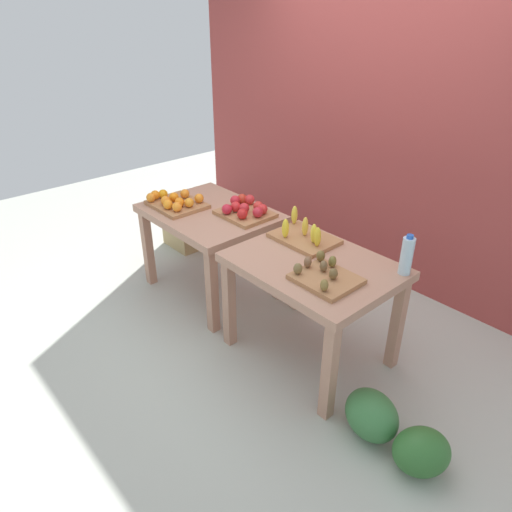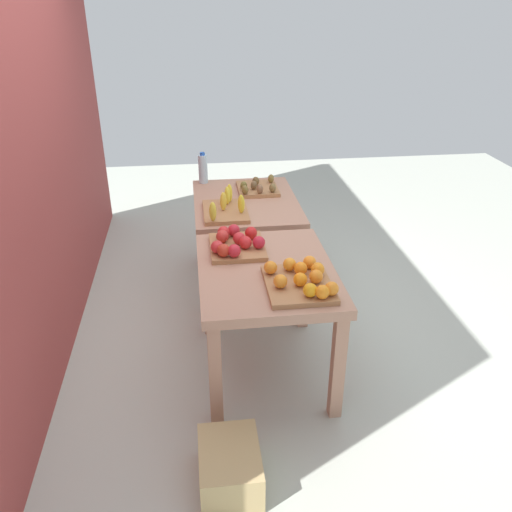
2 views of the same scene
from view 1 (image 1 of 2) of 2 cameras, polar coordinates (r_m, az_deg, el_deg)
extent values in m
plane|color=#AFB5A8|center=(3.74, -0.01, -7.54)|extent=(8.00, 8.00, 0.00)
cube|color=#953A37|center=(4.10, 15.00, 17.84)|extent=(4.40, 0.12, 3.00)
cube|color=tan|center=(3.76, -5.70, 5.16)|extent=(1.04, 0.80, 0.06)
cube|color=tan|center=(4.12, -13.08, 0.95)|extent=(0.07, 0.07, 0.69)
cube|color=tan|center=(3.43, -5.39, -4.39)|extent=(0.07, 0.07, 0.69)
cube|color=tan|center=(4.44, -5.48, 3.69)|extent=(0.07, 0.07, 0.69)
cube|color=tan|center=(3.81, 2.82, -0.69)|extent=(0.07, 0.07, 0.69)
cube|color=tan|center=(3.02, 7.06, -1.23)|extent=(1.04, 0.80, 0.06)
cube|color=tan|center=(3.30, -3.30, -5.82)|extent=(0.07, 0.07, 0.69)
cube|color=tan|center=(2.79, 8.96, -13.82)|extent=(0.07, 0.07, 0.69)
cube|color=tan|center=(3.69, 4.98, -1.83)|extent=(0.07, 0.07, 0.69)
cube|color=tan|center=(3.24, 16.87, -7.97)|extent=(0.07, 0.07, 0.69)
cube|color=#A87348|center=(3.86, -9.62, 6.23)|extent=(0.44, 0.36, 0.03)
sphere|color=orange|center=(3.95, -11.29, 7.45)|extent=(0.10, 0.10, 0.08)
sphere|color=orange|center=(3.93, -8.70, 7.55)|extent=(0.11, 0.11, 0.08)
sphere|color=orange|center=(3.73, -10.72, 6.21)|extent=(0.09, 0.09, 0.08)
sphere|color=orange|center=(3.76, -9.35, 6.51)|extent=(0.09, 0.09, 0.08)
sphere|color=orange|center=(3.81, -11.01, 6.66)|extent=(0.10, 0.10, 0.08)
sphere|color=orange|center=(3.82, -6.98, 7.03)|extent=(0.11, 0.11, 0.08)
sphere|color=orange|center=(3.74, -8.19, 6.48)|extent=(0.10, 0.10, 0.08)
sphere|color=orange|center=(3.94, -12.22, 7.31)|extent=(0.10, 0.10, 0.08)
sphere|color=orange|center=(3.90, -12.73, 6.99)|extent=(0.11, 0.11, 0.08)
sphere|color=orange|center=(3.67, -9.63, 5.94)|extent=(0.11, 0.11, 0.08)
sphere|color=orange|center=(3.87, -10.01, 7.11)|extent=(0.11, 0.11, 0.08)
cube|color=#A87348|center=(3.63, -1.34, 5.17)|extent=(0.40, 0.34, 0.03)
sphere|color=red|center=(3.77, -1.71, 7.00)|extent=(0.09, 0.09, 0.08)
sphere|color=red|center=(3.49, -1.68, 5.17)|extent=(0.11, 0.11, 0.08)
sphere|color=red|center=(3.52, 0.21, 5.37)|extent=(0.11, 0.11, 0.08)
sphere|color=red|center=(3.58, 0.79, 5.76)|extent=(0.11, 0.11, 0.08)
sphere|color=red|center=(3.63, 0.27, 6.10)|extent=(0.10, 0.10, 0.08)
sphere|color=red|center=(3.74, -2.58, 6.81)|extent=(0.11, 0.11, 0.08)
sphere|color=red|center=(3.58, -3.59, 5.73)|extent=(0.11, 0.11, 0.08)
sphere|color=red|center=(3.76, -0.79, 6.92)|extent=(0.10, 0.10, 0.08)
sphere|color=red|center=(3.62, -2.49, 6.04)|extent=(0.09, 0.09, 0.08)
sphere|color=red|center=(3.59, -1.46, 5.88)|extent=(0.11, 0.11, 0.08)
cube|color=#A87348|center=(3.26, 5.92, 2.14)|extent=(0.44, 0.32, 0.03)
ellipsoid|color=yellow|center=(3.14, 7.07, 2.75)|extent=(0.06, 0.06, 0.14)
ellipsoid|color=yellow|center=(3.10, 7.52, 2.33)|extent=(0.06, 0.05, 0.14)
ellipsoid|color=yellow|center=(3.20, 3.62, 3.40)|extent=(0.06, 0.06, 0.14)
ellipsoid|color=yellow|center=(3.41, 4.72, 5.02)|extent=(0.05, 0.05, 0.14)
ellipsoid|color=yellow|center=(3.24, 6.03, 3.62)|extent=(0.06, 0.06, 0.14)
cube|color=#A87348|center=(2.80, 8.57, -2.81)|extent=(0.36, 0.32, 0.03)
ellipsoid|color=brown|center=(2.76, 9.44, -2.17)|extent=(0.06, 0.06, 0.07)
ellipsoid|color=brown|center=(2.94, 7.94, 0.04)|extent=(0.07, 0.07, 0.07)
ellipsoid|color=brown|center=(2.78, 5.15, -1.55)|extent=(0.07, 0.07, 0.07)
ellipsoid|color=brown|center=(2.65, 8.35, -3.54)|extent=(0.07, 0.07, 0.07)
ellipsoid|color=brown|center=(2.86, 6.35, -0.73)|extent=(0.07, 0.07, 0.07)
ellipsoid|color=brown|center=(2.89, 9.36, -0.64)|extent=(0.06, 0.07, 0.07)
ellipsoid|color=brown|center=(2.83, 8.28, -1.22)|extent=(0.07, 0.07, 0.07)
cylinder|color=silver|center=(2.94, 17.95, 0.00)|extent=(0.08, 0.08, 0.24)
cylinder|color=blue|center=(2.89, 18.33, 2.26)|extent=(0.04, 0.04, 0.02)
ellipsoid|color=#2E662C|center=(2.80, 19.56, -21.62)|extent=(0.38, 0.40, 0.26)
ellipsoid|color=#37733C|center=(2.88, 13.95, -18.33)|extent=(0.41, 0.36, 0.27)
cube|color=tan|center=(4.82, -8.59, 2.50)|extent=(0.40, 0.30, 0.21)
camera|label=2|loc=(6.02, -20.43, 27.29)|focal=37.00mm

